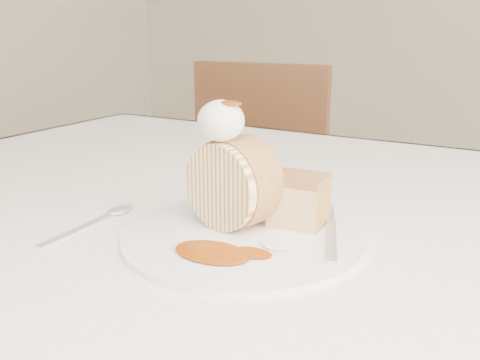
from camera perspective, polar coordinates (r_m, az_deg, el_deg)
The scene contains 10 objects.
table at distance 0.76m, azimuth 5.47°, elevation -8.70°, with size 1.40×0.90×0.75m.
chair_far at distance 1.73m, azimuth 3.32°, elevation 0.09°, with size 0.45×0.45×0.87m.
plate at distance 0.60m, azimuth 0.37°, elevation -6.02°, with size 0.27×0.27×0.01m, color white.
roulade_slice at distance 0.60m, azimuth -0.77°, elevation -0.38°, with size 0.10×0.10×0.05m, color #FAEAAE.
cake_chunk at distance 0.62m, azimuth 6.31°, elevation -2.45°, with size 0.06×0.05×0.05m, color #AA7540.
whipped_cream at distance 0.58m, azimuth -2.04°, elevation 6.33°, with size 0.05×0.05×0.05m, color white.
caramel_drizzle at distance 0.57m, azimuth -1.07°, elevation 8.76°, with size 0.03×0.02×0.01m, color #803005.
caramel_pool at distance 0.54m, azimuth -2.98°, elevation -7.67°, with size 0.08×0.05×0.00m, color #803005, non-canonical shape.
fork at distance 0.58m, azimuth 9.73°, elevation -6.33°, with size 0.02×0.16×0.00m, color silver.
spoon at distance 0.64m, azimuth -16.97°, elevation -5.18°, with size 0.02×0.14×0.00m, color silver.
Camera 1 is at (0.27, -0.43, 0.98)m, focal length 40.00 mm.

